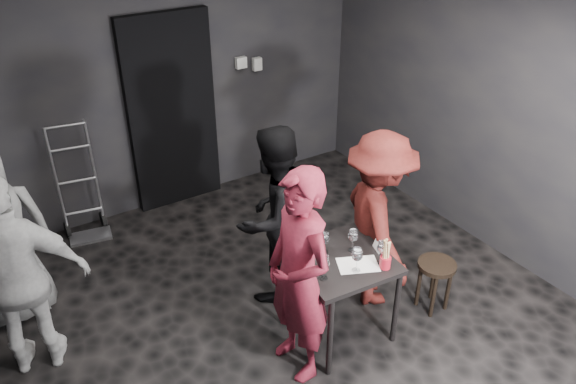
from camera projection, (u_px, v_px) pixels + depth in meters
floor at (298, 325)px, 4.69m from camera, size 4.50×5.00×0.02m
wall_back at (167, 84)px, 5.82m from camera, size 4.50×0.04×2.70m
wall_right at (508, 119)px, 5.04m from camera, size 0.04×5.00×2.70m
doorway at (172, 113)px, 5.93m from camera, size 0.95×0.10×2.10m
wallbox_upper at (241, 63)px, 6.13m from camera, size 0.12×0.06×0.12m
wallbox_lower at (257, 64)px, 6.24m from camera, size 0.10×0.06×0.14m
hand_truck at (85, 216)px, 5.73m from camera, size 0.41×0.34×1.23m
tasting_table at (340, 268)px, 4.30m from camera, size 0.72×0.72×0.75m
stool at (436, 273)px, 4.70m from camera, size 0.32×0.32×0.47m
server_red at (299, 266)px, 3.86m from camera, size 0.47×0.70×1.88m
woman_black at (273, 211)px, 4.65m from camera, size 0.92×0.67×1.69m
man_maroon at (378, 217)px, 4.61m from camera, size 0.81×1.17×1.65m
bystander_cream at (17, 272)px, 3.91m from camera, size 1.13×0.78×1.75m
tasting_mat at (358, 265)px, 4.18m from camera, size 0.36×0.31×0.00m
wine_glass_a at (324, 266)px, 3.99m from camera, size 0.09×0.09×0.22m
wine_glass_b at (306, 254)px, 4.13m from camera, size 0.09×0.09×0.21m
wine_glass_c at (325, 242)px, 4.27m from camera, size 0.09×0.09×0.19m
wine_glass_d at (357, 259)px, 4.06m from camera, size 0.10×0.10×0.22m
wine_glass_e at (382, 251)px, 4.15m from camera, size 0.10×0.10×0.21m
wine_glass_f at (353, 239)px, 4.28m from camera, size 0.10×0.10×0.21m
wine_bottle at (303, 254)px, 4.09m from camera, size 0.08×0.08×0.32m
breadstick_cup at (386, 255)px, 4.10m from camera, size 0.08×0.08×0.26m
reserved_card at (378, 245)px, 4.32m from camera, size 0.10×0.13×0.09m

